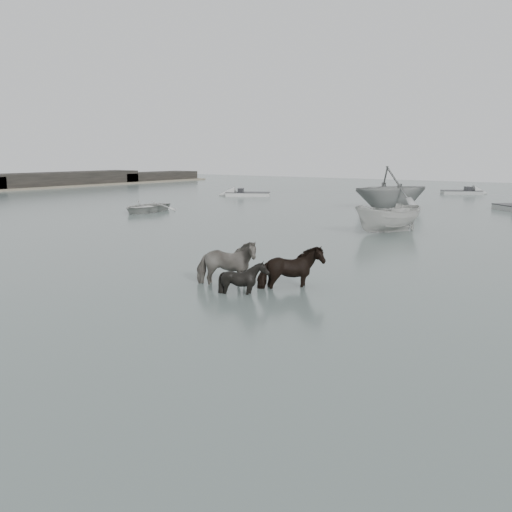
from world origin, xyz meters
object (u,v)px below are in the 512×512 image
object	(u,v)px
pony_dark	(292,262)
pony_black	(243,272)
rowboat_lead	(145,205)
pony_pinto	(226,259)

from	to	relation	value
pony_dark	pony_black	bearing A→B (deg)	165.36
pony_black	rowboat_lead	distance (m)	24.41
pony_black	rowboat_lead	bearing A→B (deg)	67.18
pony_pinto	rowboat_lead	size ratio (longest dim) A/B	0.45
pony_dark	pony_pinto	bearing A→B (deg)	130.28
pony_dark	rowboat_lead	bearing A→B (deg)	72.54
rowboat_lead	pony_dark	bearing A→B (deg)	-44.41
pony_pinto	pony_black	xyz separation A→B (m)	(1.05, -0.52, -0.19)
pony_pinto	pony_dark	world-z (taller)	pony_pinto
pony_pinto	pony_black	size ratio (longest dim) A/B	1.53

